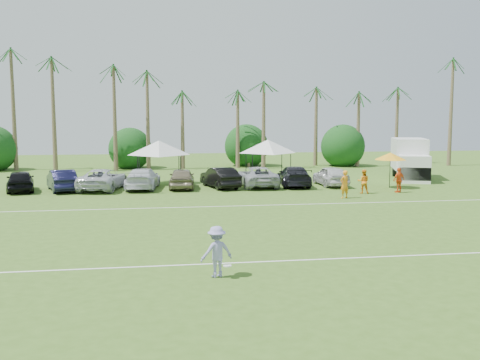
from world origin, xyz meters
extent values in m
plane|color=#395D1C|center=(0.00, 0.00, 0.00)|extent=(120.00, 120.00, 0.00)
cube|color=white|center=(0.00, 2.00, 0.01)|extent=(80.00, 0.10, 0.01)
cube|color=white|center=(0.00, 14.00, 0.01)|extent=(80.00, 0.10, 0.01)
cone|color=brown|center=(-17.00, 38.00, 4.50)|extent=(0.44, 0.44, 9.00)
cone|color=brown|center=(-12.00, 38.00, 5.00)|extent=(0.44, 0.44, 10.00)
cone|color=brown|center=(-8.00, 38.00, 5.50)|extent=(0.44, 0.44, 11.00)
cone|color=brown|center=(-4.00, 38.00, 4.00)|extent=(0.44, 0.44, 8.00)
cone|color=brown|center=(0.00, 38.00, 4.50)|extent=(0.44, 0.44, 9.00)
cone|color=brown|center=(4.00, 38.00, 5.00)|extent=(0.44, 0.44, 10.00)
cone|color=brown|center=(8.00, 38.00, 5.50)|extent=(0.44, 0.44, 11.00)
cone|color=brown|center=(13.00, 38.00, 4.00)|extent=(0.44, 0.44, 8.00)
cone|color=brown|center=(18.00, 38.00, 4.50)|extent=(0.44, 0.44, 9.00)
cone|color=brown|center=(23.00, 38.00, 5.00)|extent=(0.44, 0.44, 10.00)
cone|color=brown|center=(27.00, 38.00, 5.50)|extent=(0.44, 0.44, 11.00)
cylinder|color=brown|center=(-6.00, 39.00, 0.70)|extent=(0.30, 0.30, 1.40)
sphere|color=#103C15|center=(-6.00, 39.00, 1.80)|extent=(4.00, 4.00, 4.00)
cylinder|color=brown|center=(6.00, 39.00, 0.70)|extent=(0.30, 0.30, 1.40)
sphere|color=#103C15|center=(6.00, 39.00, 1.80)|extent=(4.00, 4.00, 4.00)
cylinder|color=brown|center=(16.00, 39.00, 0.70)|extent=(0.30, 0.30, 1.40)
sphere|color=#103C15|center=(16.00, 39.00, 1.80)|extent=(4.00, 4.00, 4.00)
imported|color=orange|center=(8.39, 15.97, 0.89)|extent=(0.76, 0.64, 1.77)
imported|color=orange|center=(10.38, 17.82, 0.81)|extent=(0.94, 0.83, 1.62)
imported|color=#EB571A|center=(12.93, 17.88, 0.85)|extent=(1.08, 0.74, 1.70)
cube|color=white|center=(17.60, 26.00, 2.07)|extent=(3.91, 5.22, 2.53)
cube|color=white|center=(16.54, 22.94, 1.06)|extent=(2.79, 2.48, 2.12)
cube|color=black|center=(16.30, 22.22, 0.76)|extent=(2.30, 1.05, 1.01)
cube|color=#E5590C|center=(18.80, 25.58, 1.62)|extent=(0.55, 1.54, 0.91)
cylinder|color=black|center=(15.65, 23.46, 0.46)|extent=(0.58, 0.96, 0.91)
cylinder|color=black|center=(17.57, 22.80, 0.46)|extent=(0.58, 0.96, 0.91)
cylinder|color=black|center=(17.04, 27.47, 0.46)|extent=(0.58, 0.96, 0.91)
cylinder|color=black|center=(18.95, 26.82, 0.46)|extent=(0.58, 0.96, 0.91)
cylinder|color=black|center=(-4.72, 23.70, 1.11)|extent=(0.06, 0.06, 2.22)
cylinder|color=black|center=(-1.59, 23.70, 1.11)|extent=(0.06, 0.06, 2.22)
cylinder|color=black|center=(-4.72, 26.82, 1.11)|extent=(0.06, 0.06, 2.22)
cylinder|color=black|center=(-1.59, 26.82, 1.11)|extent=(0.06, 0.06, 2.22)
pyramid|color=silver|center=(-3.15, 25.26, 3.33)|extent=(4.79, 4.79, 1.11)
cylinder|color=black|center=(4.09, 25.08, 1.10)|extent=(0.06, 0.06, 2.19)
cylinder|color=black|center=(7.18, 25.08, 1.10)|extent=(0.06, 0.06, 2.19)
cylinder|color=black|center=(4.09, 28.16, 1.10)|extent=(0.06, 0.06, 2.19)
cylinder|color=black|center=(7.18, 28.16, 1.10)|extent=(0.06, 0.06, 2.19)
pyramid|color=silver|center=(5.63, 26.62, 3.29)|extent=(4.73, 4.73, 1.10)
cylinder|color=black|center=(13.31, 20.18, 1.16)|extent=(0.05, 0.05, 2.31)
cone|color=#F1A219|center=(13.31, 20.18, 2.31)|extent=(2.31, 2.31, 0.53)
imported|color=#918CC7|center=(-1.43, 0.50, 0.82)|extent=(1.20, 0.90, 1.65)
cylinder|color=white|center=(-1.11, 0.26, 0.41)|extent=(0.27, 0.27, 0.03)
imported|color=black|center=(-12.65, 22.35, 0.74)|extent=(2.67, 4.64, 1.49)
imported|color=black|center=(-9.88, 22.26, 0.74)|extent=(2.86, 4.78, 1.49)
imported|color=silver|center=(-7.11, 22.32, 0.74)|extent=(3.44, 5.72, 1.49)
imported|color=silver|center=(-4.34, 22.40, 0.74)|extent=(2.67, 5.33, 1.49)
imported|color=#786E55|center=(-1.57, 22.23, 0.74)|extent=(2.05, 4.48, 1.49)
imported|color=black|center=(1.20, 22.24, 0.74)|extent=(2.68, 4.77, 1.49)
imported|color=#A1A4AA|center=(3.97, 22.46, 0.74)|extent=(2.52, 5.38, 1.49)
imported|color=black|center=(6.74, 22.33, 0.74)|extent=(2.58, 5.31, 1.49)
imported|color=silver|center=(9.51, 22.12, 0.74)|extent=(1.85, 4.40, 1.49)
camera|label=1|loc=(-3.22, -16.09, 5.08)|focal=40.00mm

